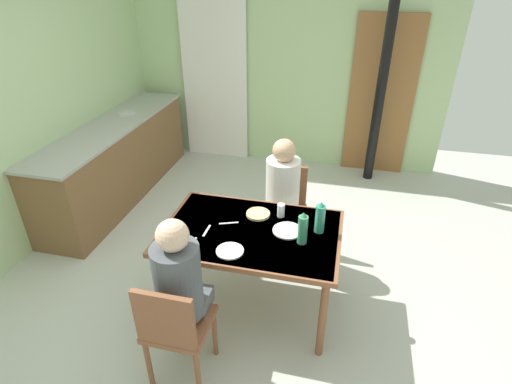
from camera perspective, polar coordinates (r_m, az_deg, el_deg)
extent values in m
plane|color=#B5BBAE|center=(3.71, -4.73, -12.60)|extent=(7.12, 7.12, 0.00)
cube|color=#B1D095|center=(5.51, 3.69, 18.64)|extent=(4.25, 0.10, 2.87)
cube|color=#AECD94|center=(4.53, -28.50, 12.76)|extent=(0.10, 4.11, 2.87)
cube|color=#915F32|center=(5.47, 17.27, 12.60)|extent=(0.80, 0.05, 2.00)
cylinder|color=black|center=(5.10, 17.72, 16.46)|extent=(0.12, 0.12, 2.87)
cube|color=white|center=(5.68, -5.93, 16.53)|extent=(0.90, 0.03, 2.41)
cube|color=brown|center=(5.08, -19.10, 4.12)|extent=(0.60, 2.51, 0.87)
cube|color=#9E9E99|center=(4.91, -19.96, 8.84)|extent=(0.61, 2.56, 0.03)
cylinder|color=#B7B7BC|center=(5.21, -17.87, 10.57)|extent=(0.21, 0.21, 0.01)
cube|color=brown|center=(3.05, -0.66, -5.77)|extent=(1.34, 0.89, 0.04)
cube|color=beige|center=(3.04, -0.66, -5.48)|extent=(1.28, 0.85, 0.00)
cylinder|color=brown|center=(3.19, -13.08, -13.40)|extent=(0.06, 0.06, 0.70)
cylinder|color=brown|center=(2.96, 9.39, -17.28)|extent=(0.06, 0.06, 0.70)
cylinder|color=brown|center=(3.71, -8.25, -5.86)|extent=(0.06, 0.06, 0.70)
cylinder|color=brown|center=(3.51, 10.51, -8.47)|extent=(0.06, 0.06, 0.70)
cube|color=brown|center=(2.81, -10.74, -17.82)|extent=(0.40, 0.40, 0.04)
cube|color=brown|center=(2.55, -12.83, -17.46)|extent=(0.38, 0.04, 0.42)
cylinder|color=brown|center=(3.14, -12.04, -17.96)|extent=(0.04, 0.04, 0.41)
cylinder|color=brown|center=(3.04, -5.85, -19.36)|extent=(0.04, 0.04, 0.41)
cylinder|color=brown|center=(2.95, -14.92, -22.56)|extent=(0.04, 0.04, 0.41)
cylinder|color=brown|center=(2.85, -8.23, -24.32)|extent=(0.04, 0.04, 0.41)
cube|color=brown|center=(3.77, 3.78, -3.15)|extent=(0.40, 0.40, 0.04)
cube|color=brown|center=(3.82, 4.36, 0.93)|extent=(0.38, 0.04, 0.42)
cylinder|color=brown|center=(3.76, 5.77, -7.98)|extent=(0.04, 0.04, 0.41)
cylinder|color=brown|center=(3.80, 0.66, -7.29)|extent=(0.04, 0.04, 0.41)
cylinder|color=brown|center=(4.03, 6.48, -5.08)|extent=(0.04, 0.04, 0.41)
cylinder|color=brown|center=(4.07, 1.73, -4.48)|extent=(0.04, 0.04, 0.41)
cube|color=#51575B|center=(2.86, -9.58, -14.76)|extent=(0.30, 0.22, 0.12)
cylinder|color=#4C5156|center=(2.61, -10.97, -12.30)|extent=(0.30, 0.30, 0.52)
sphere|color=beige|center=(2.40, -11.77, -6.06)|extent=(0.20, 0.20, 0.20)
cube|color=silver|center=(3.61, 3.36, -3.70)|extent=(0.30, 0.22, 0.12)
cylinder|color=silver|center=(3.57, 3.81, 0.74)|extent=(0.30, 0.30, 0.52)
sphere|color=tan|center=(3.41, 4.00, 5.89)|extent=(0.20, 0.20, 0.20)
cylinder|color=#389065|center=(2.88, 6.61, -5.34)|extent=(0.07, 0.07, 0.22)
cone|color=#398C5A|center=(2.80, 6.76, -3.21)|extent=(0.05, 0.05, 0.03)
cylinder|color=#308E6F|center=(3.01, 9.04, -3.80)|extent=(0.07, 0.07, 0.22)
cone|color=#2C8B6F|center=(2.94, 9.23, -1.72)|extent=(0.05, 0.05, 0.03)
cylinder|color=white|center=(3.04, 4.48, -5.46)|extent=(0.22, 0.22, 0.01)
cylinder|color=white|center=(2.84, -3.72, -8.33)|extent=(0.20, 0.20, 0.01)
cylinder|color=silver|center=(3.18, 3.55, -2.61)|extent=(0.06, 0.06, 0.11)
cylinder|color=#DBB77A|center=(3.21, 0.30, -3.13)|extent=(0.19, 0.19, 0.02)
cube|color=silver|center=(2.96, -9.47, -7.06)|extent=(0.08, 0.14, 0.00)
cube|color=silver|center=(3.06, -7.00, -5.46)|extent=(0.02, 0.15, 0.00)
cube|color=silver|center=(3.12, -3.88, -4.41)|extent=(0.15, 0.07, 0.00)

